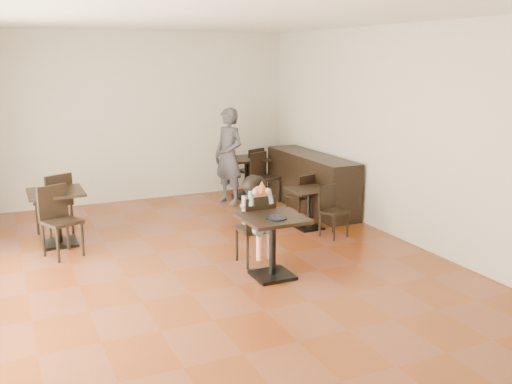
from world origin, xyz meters
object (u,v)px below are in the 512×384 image
child_table (273,247)px  chair_back_a (249,171)px  cafe_table_left (58,218)px  chair_mid_a (300,197)px  chair_back_b (266,178)px  chair_mid_b (334,212)px  child (254,220)px  cafe_table_mid (309,209)px  cafe_table_back (247,177)px  adult_patron (229,156)px  chair_left_a (54,204)px  chair_left_b (62,222)px  child_chair (254,229)px

child_table → chair_back_a: size_ratio=0.84×
cafe_table_left → chair_mid_a: (3.91, -0.27, -0.02)m
chair_mid_a → chair_back_b: (-0.04, 1.27, 0.08)m
chair_back_b → chair_mid_b: bearing=-111.2°
child → chair_mid_a: 2.30m
child → chair_mid_a: (1.60, 1.64, -0.21)m
chair_back_b → cafe_table_mid: bearing=-115.0°
cafe_table_back → chair_mid_a: bearing=-83.9°
adult_patron → cafe_table_mid: bearing=-7.0°
child → chair_left_a: size_ratio=1.22×
chair_mid_b → child_table: bearing=-160.2°
cafe_table_mid → cafe_table_back: 2.37m
cafe_table_left → chair_left_a: bearing=90.0°
child_table → chair_mid_a: child_table is taller
chair_mid_b → chair_left_a: bearing=139.2°
chair_mid_b → chair_back_b: chair_back_b is taller
chair_mid_a → chair_back_a: bearing=-103.5°
chair_left_b → child: bearing=-55.0°
cafe_table_mid → chair_back_a: size_ratio=0.69×
cafe_table_mid → chair_left_b: size_ratio=0.67×
chair_left_a → cafe_table_left: bearing=65.5°
cafe_table_mid → chair_left_a: bearing=160.1°
chair_left_b → chair_back_a: chair_left_b is taller
adult_patron → chair_back_a: 0.93m
chair_mid_b → child: bearing=-175.8°
chair_mid_b → cafe_table_left: bearing=146.1°
child_chair → cafe_table_left: child_chair is taller
cafe_table_left → chair_mid_b: (3.91, -1.37, -0.02)m
child → chair_left_a: 3.38m
chair_back_a → chair_back_b: size_ratio=1.00×
chair_back_b → child: bearing=-140.3°
adult_patron → chair_back_a: size_ratio=1.90×
cafe_table_back → chair_back_a: size_ratio=0.83×
child_chair → cafe_table_mid: child_chair is taller
chair_mid_b → chair_left_a: size_ratio=0.80×
child_chair → chair_back_b: size_ratio=1.01×
chair_back_b → cafe_table_back: bearing=83.5°
child → cafe_table_mid: child is taller
child_chair → chair_left_b: (-2.32, 1.36, 0.01)m
cafe_table_left → chair_mid_b: size_ratio=1.04×
child_chair → chair_back_b: 3.30m
cafe_table_mid → chair_left_a: size_ratio=0.67×
chair_left_a → cafe_table_back: bearing=170.5°
child_table → child: size_ratio=0.66×
child_table → cafe_table_left: (-2.32, 2.46, 0.01)m
child_table → child_chair: size_ratio=0.83×
child → chair_mid_b: 1.70m
child_table → adult_patron: 3.85m
chair_mid_a → chair_left_a: chair_left_a is taller
cafe_table_mid → chair_back_b: chair_back_b is taller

